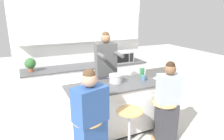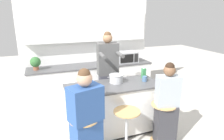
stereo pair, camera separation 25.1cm
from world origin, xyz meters
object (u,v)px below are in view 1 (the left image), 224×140
at_px(person_cooking, 106,76).
at_px(person_wrapped_blanket, 91,122).
at_px(bar_stool_leftmost, 89,138).
at_px(bar_stool_center, 129,127).
at_px(fruit_bowl, 86,88).
at_px(bar_stool_rightmost, 163,118).
at_px(person_seated_near, 167,106).
at_px(coffee_cup_near, 144,78).
at_px(kitchen_island, 114,108).
at_px(cooking_pot, 116,78).
at_px(potted_plant, 30,64).
at_px(microwave, 121,57).
at_px(banana_bunch, 100,88).
at_px(juice_carton, 142,72).

distance_m(person_cooking, person_wrapped_blanket, 1.41).
bearing_deg(bar_stool_leftmost, bar_stool_center, 0.26).
relative_size(person_cooking, fruit_bowl, 8.70).
bearing_deg(bar_stool_rightmost, person_seated_near, -59.10).
bearing_deg(coffee_cup_near, bar_stool_rightmost, -83.90).
bearing_deg(kitchen_island, cooking_pot, 48.10).
distance_m(person_cooking, potted_plant, 1.63).
distance_m(bar_stool_leftmost, microwave, 2.61).
bearing_deg(fruit_bowl, bar_stool_leftmost, -105.84).
relative_size(banana_bunch, juice_carton, 0.87).
relative_size(bar_stool_leftmost, cooking_pot, 2.06).
xyz_separation_m(person_wrapped_blanket, potted_plant, (-0.61, 2.08, 0.40)).
relative_size(bar_stool_center, person_cooking, 0.39).
distance_m(kitchen_island, bar_stool_rightmost, 0.88).
height_order(bar_stool_center, banana_bunch, banana_bunch).
relative_size(bar_stool_rightmost, banana_bunch, 3.88).
distance_m(coffee_cup_near, juice_carton, 0.19).
distance_m(bar_stool_leftmost, person_cooking, 1.46).
bearing_deg(person_wrapped_blanket, person_seated_near, -17.39).
bearing_deg(person_seated_near, bar_stool_center, -169.17).
xyz_separation_m(kitchen_island, banana_bunch, (-0.29, -0.10, 0.48)).
bearing_deg(potted_plant, bar_stool_leftmost, -73.92).
bearing_deg(person_seated_near, fruit_bowl, 167.71).
distance_m(bar_stool_center, coffee_cup_near, 0.99).
distance_m(person_wrapped_blanket, juice_carton, 1.55).
xyz_separation_m(bar_stool_leftmost, person_wrapped_blanket, (0.02, -0.03, 0.28)).
distance_m(bar_stool_rightmost, person_wrapped_blanket, 1.33).
height_order(bar_stool_rightmost, banana_bunch, banana_bunch).
height_order(banana_bunch, potted_plant, potted_plant).
bearing_deg(microwave, fruit_bowl, -133.47).
bearing_deg(banana_bunch, kitchen_island, 19.66).
height_order(person_wrapped_blanket, potted_plant, person_wrapped_blanket).
xyz_separation_m(person_cooking, banana_bunch, (-0.39, -0.67, 0.05)).
distance_m(fruit_bowl, microwave, 2.02).
height_order(person_cooking, potted_plant, person_cooking).
xyz_separation_m(fruit_bowl, banana_bunch, (0.21, -0.07, -0.01)).
bearing_deg(kitchen_island, bar_stool_rightmost, -41.20).
bearing_deg(fruit_bowl, potted_plant, 116.48).
distance_m(bar_stool_center, bar_stool_rightmost, 0.66).
height_order(cooking_pot, coffee_cup_near, cooking_pot).
xyz_separation_m(person_wrapped_blanket, coffee_cup_near, (1.24, 0.59, 0.28)).
height_order(coffee_cup_near, microwave, microwave).
xyz_separation_m(bar_stool_rightmost, potted_plant, (-1.91, 2.05, 0.67)).
height_order(person_seated_near, juice_carton, person_seated_near).
relative_size(cooking_pot, banana_bunch, 1.88).
relative_size(cooking_pot, juice_carton, 1.64).
distance_m(cooking_pot, potted_plant, 1.92).
xyz_separation_m(fruit_bowl, potted_plant, (-0.75, 1.50, 0.13)).
relative_size(person_wrapped_blanket, banana_bunch, 7.99).
bearing_deg(person_wrapped_blanket, bar_stool_leftmost, 104.79).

